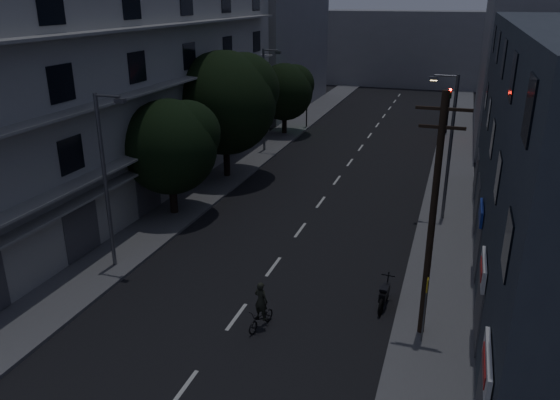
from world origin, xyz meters
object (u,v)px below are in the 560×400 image
Objects in this scene: bus_stop_sign at (426,299)px; cyclist at (261,313)px; utility_pole at (433,215)px; motorcycle at (384,296)px.

cyclist is (-5.92, -0.85, -1.23)m from bus_stop_sign.
utility_pole is 3.56× the size of bus_stop_sign.
motorcycle is 5.21m from cyclist.
motorcycle is (-1.60, 1.58, -4.37)m from utility_pole.
bus_stop_sign is 6.11m from cyclist.
utility_pole is at bearing 28.52° from cyclist.
cyclist is (-5.84, -1.44, -4.21)m from utility_pole.
cyclist is at bearing -166.12° from utility_pole.
cyclist reaches higher than motorcycle.
bus_stop_sign reaches higher than motorcycle.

